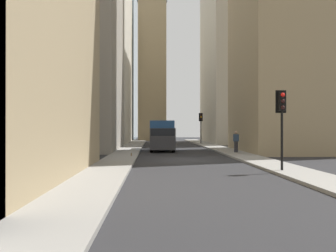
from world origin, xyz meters
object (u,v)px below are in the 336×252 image
sedan_white (160,140)px  pedestrian (236,141)px  traffic_light_foreground (282,111)px  traffic_light_midblock (201,121)px  delivery_truck (162,135)px  discarded_bottle (131,154)px

sedan_white → pedestrian: pedestrian is taller
traffic_light_foreground → traffic_light_midblock: bearing=-0.4°
delivery_truck → sedan_white: (11.84, -0.00, -0.80)m
delivery_truck → sedan_white: 11.86m
traffic_light_midblock → discarded_bottle: 26.37m
discarded_bottle → delivery_truck: bearing=-15.1°
sedan_white → traffic_light_foreground: traffic_light_foreground is taller
pedestrian → discarded_bottle: pedestrian is taller
delivery_truck → discarded_bottle: bearing=164.9°
sedan_white → traffic_light_foreground: bearing=-170.3°
pedestrian → discarded_bottle: size_ratio=6.53×
pedestrian → traffic_light_foreground: bearing=177.1°
traffic_light_midblock → pedestrian: (-20.75, -0.49, -1.99)m
delivery_truck → traffic_light_midblock: bearing=-19.2°
traffic_light_midblock → delivery_truck: bearing=160.8°
sedan_white → pedestrian: size_ratio=2.44×
sedan_white → traffic_light_midblock: traffic_light_midblock is taller
pedestrian → traffic_light_midblock: bearing=1.4°
sedan_white → traffic_light_foreground: size_ratio=1.12×
discarded_bottle → traffic_light_midblock: bearing=-17.7°
sedan_white → discarded_bottle: bearing=173.4°
traffic_light_foreground → delivery_truck: bearing=15.5°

